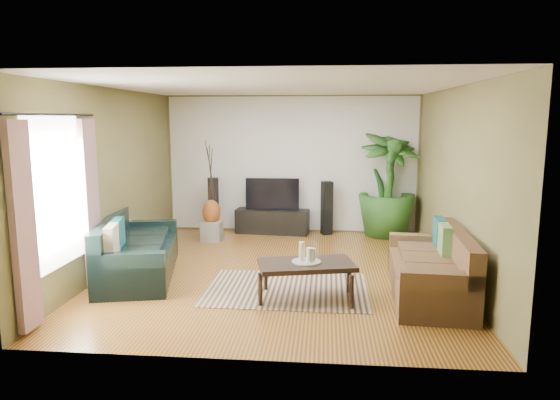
# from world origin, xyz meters

# --- Properties ---
(floor) EXTENTS (5.50, 5.50, 0.00)m
(floor) POSITION_xyz_m (0.00, 0.00, 0.00)
(floor) COLOR #9C6928
(floor) RESTS_ON ground
(ceiling) EXTENTS (5.50, 5.50, 0.00)m
(ceiling) POSITION_xyz_m (0.00, 0.00, 2.70)
(ceiling) COLOR white
(ceiling) RESTS_ON ground
(wall_back) EXTENTS (5.00, 0.00, 5.00)m
(wall_back) POSITION_xyz_m (0.00, 2.75, 1.35)
(wall_back) COLOR olive
(wall_back) RESTS_ON ground
(wall_front) EXTENTS (5.00, 0.00, 5.00)m
(wall_front) POSITION_xyz_m (0.00, -2.75, 1.35)
(wall_front) COLOR olive
(wall_front) RESTS_ON ground
(wall_left) EXTENTS (0.00, 5.50, 5.50)m
(wall_left) POSITION_xyz_m (-2.50, 0.00, 1.35)
(wall_left) COLOR olive
(wall_left) RESTS_ON ground
(wall_right) EXTENTS (0.00, 5.50, 5.50)m
(wall_right) POSITION_xyz_m (2.50, 0.00, 1.35)
(wall_right) COLOR olive
(wall_right) RESTS_ON ground
(backwall_panel) EXTENTS (4.90, 0.00, 4.90)m
(backwall_panel) POSITION_xyz_m (0.00, 2.74, 1.35)
(backwall_panel) COLOR white
(backwall_panel) RESTS_ON ground
(window_pane) EXTENTS (0.00, 1.80, 1.80)m
(window_pane) POSITION_xyz_m (-2.48, -1.60, 1.40)
(window_pane) COLOR white
(window_pane) RESTS_ON ground
(curtain_near) EXTENTS (0.08, 0.35, 2.20)m
(curtain_near) POSITION_xyz_m (-2.43, -2.35, 1.15)
(curtain_near) COLOR gray
(curtain_near) RESTS_ON ground
(curtain_far) EXTENTS (0.08, 0.35, 2.20)m
(curtain_far) POSITION_xyz_m (-2.43, -0.85, 1.15)
(curtain_far) COLOR gray
(curtain_far) RESTS_ON ground
(curtain_rod) EXTENTS (0.03, 1.90, 0.03)m
(curtain_rod) POSITION_xyz_m (-2.43, -1.60, 2.30)
(curtain_rod) COLOR black
(curtain_rod) RESTS_ON ground
(sofa_left) EXTENTS (1.39, 2.33, 0.85)m
(sofa_left) POSITION_xyz_m (-2.00, -0.32, 0.42)
(sofa_left) COLOR black
(sofa_left) RESTS_ON floor
(sofa_right) EXTENTS (1.02, 2.03, 0.85)m
(sofa_right) POSITION_xyz_m (2.01, -0.84, 0.42)
(sofa_right) COLOR brown
(sofa_right) RESTS_ON floor
(area_rug) EXTENTS (2.14, 1.53, 0.01)m
(area_rug) POSITION_xyz_m (0.18, -0.77, 0.01)
(area_rug) COLOR tan
(area_rug) RESTS_ON floor
(coffee_table) EXTENTS (1.29, 0.90, 0.48)m
(coffee_table) POSITION_xyz_m (0.45, -1.09, 0.24)
(coffee_table) COLOR black
(coffee_table) RESTS_ON floor
(candle_tray) EXTENTS (0.36, 0.36, 0.02)m
(candle_tray) POSITION_xyz_m (0.45, -1.09, 0.49)
(candle_tray) COLOR gray
(candle_tray) RESTS_ON coffee_table
(candle_tall) EXTENTS (0.07, 0.07, 0.24)m
(candle_tall) POSITION_xyz_m (0.39, -1.06, 0.61)
(candle_tall) COLOR beige
(candle_tall) RESTS_ON candle_tray
(candle_mid) EXTENTS (0.07, 0.07, 0.18)m
(candle_mid) POSITION_xyz_m (0.49, -1.13, 0.59)
(candle_mid) COLOR silver
(candle_mid) RESTS_ON candle_tray
(candle_short) EXTENTS (0.07, 0.07, 0.15)m
(candle_short) POSITION_xyz_m (0.52, -1.03, 0.57)
(candle_short) COLOR beige
(candle_short) RESTS_ON candle_tray
(tv_stand) EXTENTS (1.47, 0.57, 0.48)m
(tv_stand) POSITION_xyz_m (-0.36, 2.50, 0.24)
(tv_stand) COLOR black
(tv_stand) RESTS_ON floor
(television) EXTENTS (1.05, 0.06, 0.62)m
(television) POSITION_xyz_m (-0.36, 2.50, 0.79)
(television) COLOR black
(television) RESTS_ON tv_stand
(speaker_left) EXTENTS (0.25, 0.27, 1.10)m
(speaker_left) POSITION_xyz_m (-1.51, 2.34, 0.55)
(speaker_left) COLOR black
(speaker_left) RESTS_ON floor
(speaker_right) EXTENTS (0.25, 0.26, 1.04)m
(speaker_right) POSITION_xyz_m (0.71, 2.50, 0.52)
(speaker_right) COLOR black
(speaker_right) RESTS_ON floor
(potted_plant) EXTENTS (1.42, 1.42, 2.01)m
(potted_plant) POSITION_xyz_m (1.86, 2.50, 1.01)
(potted_plant) COLOR #23501A
(potted_plant) RESTS_ON floor
(plant_pot) EXTENTS (0.37, 0.37, 0.29)m
(plant_pot) POSITION_xyz_m (1.86, 2.50, 0.14)
(plant_pot) COLOR black
(plant_pot) RESTS_ON floor
(pedestal) EXTENTS (0.37, 0.37, 0.36)m
(pedestal) POSITION_xyz_m (-1.43, 1.82, 0.18)
(pedestal) COLOR gray
(pedestal) RESTS_ON floor
(vase) EXTENTS (0.33, 0.33, 0.46)m
(vase) POSITION_xyz_m (-1.43, 1.82, 0.53)
(vase) COLOR brown
(vase) RESTS_ON pedestal
(side_table) EXTENTS (0.50, 0.50, 0.48)m
(side_table) POSITION_xyz_m (-2.10, 0.55, 0.24)
(side_table) COLOR brown
(side_table) RESTS_ON floor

